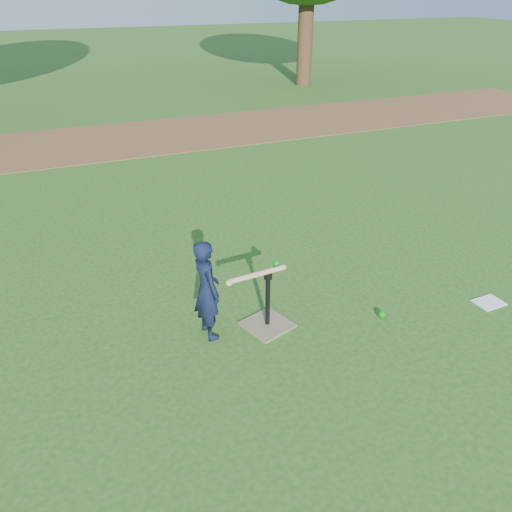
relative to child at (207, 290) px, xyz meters
name	(u,v)px	position (x,y,z in m)	size (l,w,h in m)	color
ground	(279,322)	(0.71, -0.10, -0.51)	(80.00, 80.00, 0.00)	#285116
dirt_strip	(138,138)	(0.71, 7.40, -0.51)	(24.00, 3.00, 0.01)	brown
child	(207,290)	(0.00, 0.00, 0.00)	(0.37, 0.25, 1.03)	black
wiffle_ball_ground	(382,314)	(1.74, -0.43, -0.47)	(0.08, 0.08, 0.08)	#0B820E
clipboard	(489,302)	(2.97, -0.66, -0.51)	(0.30, 0.23, 0.01)	white
batting_tee	(268,316)	(0.59, -0.10, -0.40)	(0.54, 0.54, 0.61)	#806C51
swing_action	(259,273)	(0.49, -0.10, 0.13)	(0.63, 0.22, 0.08)	tan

